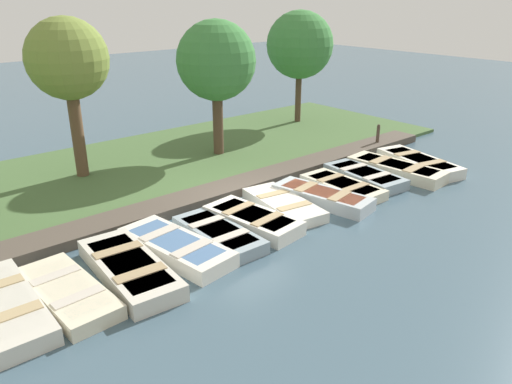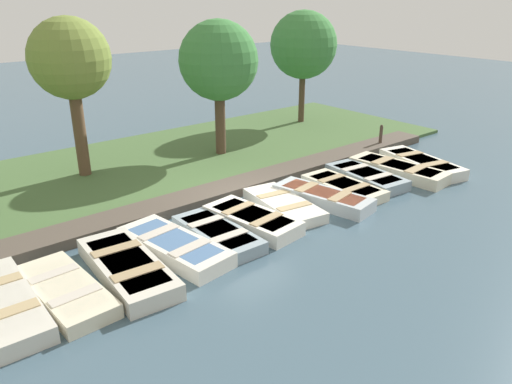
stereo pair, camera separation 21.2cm
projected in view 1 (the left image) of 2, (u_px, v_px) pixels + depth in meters
name	position (u px, v px, depth m)	size (l,w,h in m)	color
ground_plane	(248.00, 205.00, 15.23)	(80.00, 80.00, 0.00)	#425B6B
shore_bank	(164.00, 163.00, 18.74)	(8.00, 24.00, 0.13)	#476638
dock_walkway	(225.00, 190.00, 16.00)	(1.09, 19.84, 0.30)	#51473D
rowboat_0	(6.00, 307.00, 9.97)	(3.33, 1.19, 0.40)	beige
rowboat_1	(68.00, 292.00, 10.49)	(3.01, 1.28, 0.35)	beige
rowboat_2	(129.00, 268.00, 11.32)	(3.44, 1.48, 0.42)	beige
rowboat_3	(176.00, 247.00, 12.30)	(3.36, 1.63, 0.41)	silver
rowboat_4	(219.00, 234.00, 12.99)	(2.84, 1.16, 0.36)	#8C9EA8
rowboat_5	(253.00, 220.00, 13.74)	(2.95, 1.52, 0.42)	silver
rowboat_6	(283.00, 205.00, 14.83)	(3.03, 1.60, 0.34)	silver
rowboat_7	(322.00, 197.00, 15.28)	(3.26, 1.62, 0.42)	#B2BCC1
rowboat_8	(343.00, 187.00, 16.18)	(2.84, 1.23, 0.34)	beige
rowboat_9	(365.00, 176.00, 17.06)	(2.99, 1.52, 0.38)	#8C9EA8
rowboat_10	(396.00, 169.00, 17.66)	(3.55, 1.41, 0.43)	beige
rowboat_11	(419.00, 163.00, 18.32)	(3.50, 1.87, 0.42)	silver
mooring_post_far	(378.00, 137.00, 20.43)	(0.13, 0.13, 1.05)	#47382D
park_tree_left	(68.00, 61.00, 15.89)	(2.62, 2.62, 5.38)	brown
park_tree_center	(216.00, 61.00, 18.38)	(2.95, 2.95, 5.18)	#4C3828
park_tree_right	(300.00, 45.00, 23.20)	(3.11, 3.11, 5.32)	#4C3828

